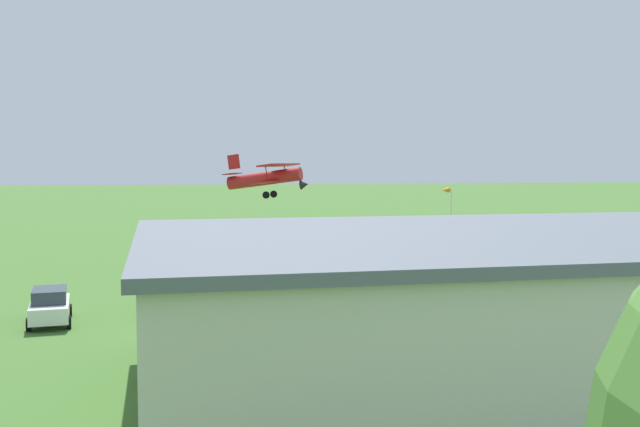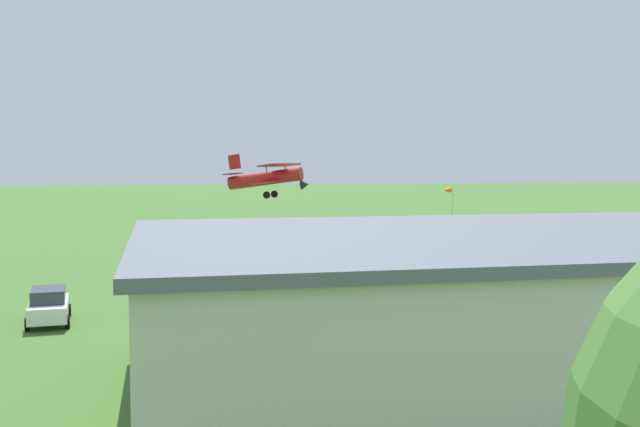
# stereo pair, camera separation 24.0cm
# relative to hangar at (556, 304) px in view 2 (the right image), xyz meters

# --- Properties ---
(ground_plane) EXTENTS (400.00, 400.00, 0.00)m
(ground_plane) POSITION_rel_hangar_xyz_m (1.15, -40.87, -2.75)
(ground_plane) COLOR #3D6628
(hangar) EXTENTS (30.97, 17.45, 5.48)m
(hangar) POSITION_rel_hangar_xyz_m (0.00, 0.00, 0.00)
(hangar) COLOR beige
(hangar) RESTS_ON ground_plane
(biplane) EXTENTS (7.66, 7.46, 3.96)m
(biplane) POSITION_rel_hangar_xyz_m (6.14, -40.83, 3.84)
(biplane) COLOR #B21E1E
(car_black) EXTENTS (2.31, 4.79, 1.48)m
(car_black) POSITION_rel_hangar_xyz_m (13.41, -14.85, -1.96)
(car_black) COLOR black
(car_black) RESTS_ON ground_plane
(car_white) EXTENTS (2.46, 4.56, 1.75)m
(car_white) POSITION_rel_hangar_xyz_m (20.16, -13.03, -1.85)
(car_white) COLOR white
(car_white) RESTS_ON ground_plane
(person_crossing_taxiway) EXTENTS (0.45, 0.45, 1.76)m
(person_crossing_taxiway) POSITION_rel_hangar_xyz_m (-13.89, -19.61, -1.86)
(person_crossing_taxiway) COLOR #B23333
(person_crossing_taxiway) RESTS_ON ground_plane
(person_near_hangar_door) EXTENTS (0.39, 0.39, 1.72)m
(person_near_hangar_door) POSITION_rel_hangar_xyz_m (0.70, -20.18, -1.88)
(person_near_hangar_door) COLOR orange
(person_near_hangar_door) RESTS_ON ground_plane
(windsock) EXTENTS (1.45, 1.31, 5.23)m
(windsock) POSITION_rel_hangar_xyz_m (-14.77, -51.86, 1.86)
(windsock) COLOR silver
(windsock) RESTS_ON ground_plane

